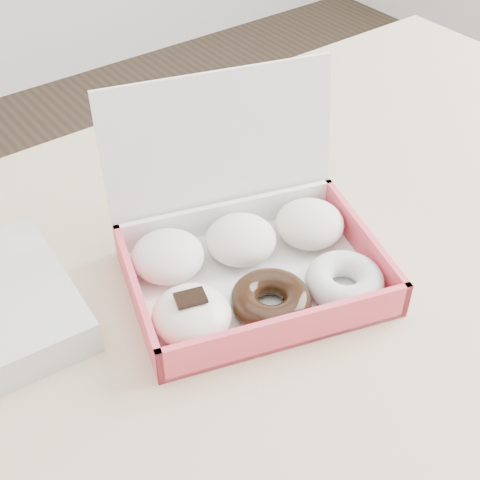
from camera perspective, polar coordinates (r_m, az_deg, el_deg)
table at (r=0.85m, az=6.84°, el=-4.01°), size 1.20×0.80×0.75m
donut_box at (r=0.73m, az=0.66°, el=-1.27°), size 0.32×0.30×0.20m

